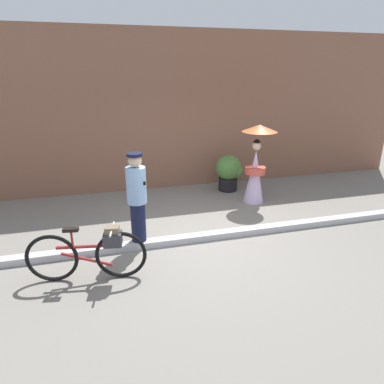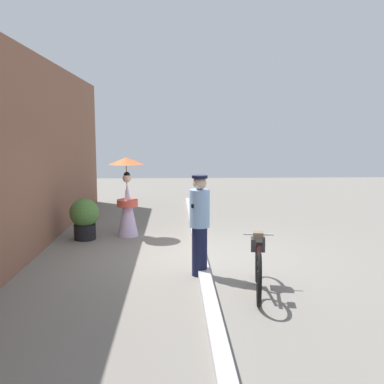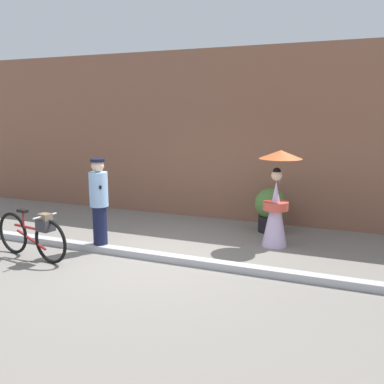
% 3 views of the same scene
% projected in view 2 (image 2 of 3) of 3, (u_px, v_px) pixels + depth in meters
% --- Properties ---
extents(ground_plane, '(30.00, 30.00, 0.00)m').
position_uv_depth(ground_plane, '(200.00, 256.00, 8.64)').
color(ground_plane, gray).
extents(building_wall, '(14.00, 0.40, 4.00)m').
position_uv_depth(building_wall, '(19.00, 155.00, 8.23)').
color(building_wall, brown).
rests_on(building_wall, ground_plane).
extents(sidewalk_curb, '(14.00, 0.20, 0.12)m').
position_uv_depth(sidewalk_curb, '(200.00, 253.00, 8.63)').
color(sidewalk_curb, '#B2B2B7').
rests_on(sidewalk_curb, ground_plane).
extents(bicycle_near_officer, '(1.76, 0.48, 0.86)m').
position_uv_depth(bicycle_near_officer, '(258.00, 263.00, 6.66)').
color(bicycle_near_officer, black).
rests_on(bicycle_near_officer, ground_plane).
extents(person_officer, '(0.34, 0.34, 1.72)m').
position_uv_depth(person_officer, '(200.00, 222.00, 7.36)').
color(person_officer, '#141938').
rests_on(person_officer, ground_plane).
extents(person_with_parasol, '(0.81, 0.81, 1.85)m').
position_uv_depth(person_with_parasol, '(127.00, 197.00, 10.22)').
color(person_with_parasol, silver).
rests_on(person_with_parasol, ground_plane).
extents(potted_plant_by_door, '(0.68, 0.66, 0.95)m').
position_uv_depth(potted_plant_by_door, '(85.00, 217.00, 9.95)').
color(potted_plant_by_door, black).
rests_on(potted_plant_by_door, ground_plane).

